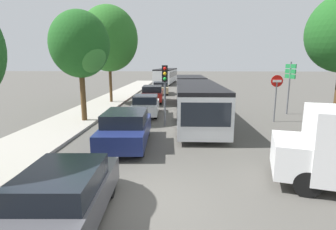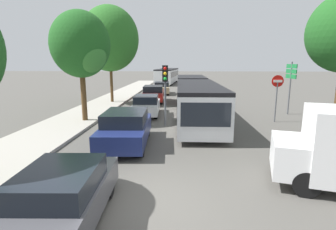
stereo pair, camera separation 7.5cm
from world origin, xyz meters
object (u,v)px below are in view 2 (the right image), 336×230
Objects in this scene: queued_car_navy at (126,128)px; tree_left_mid at (82,46)px; no_entry_sign at (277,91)px; traffic_light at (165,82)px; articulated_bus at (194,94)px; queued_car_graphite at (62,197)px; queued_car_red at (153,94)px; queued_car_white at (146,105)px; direction_sign_post at (291,77)px; tree_left_far at (110,41)px; city_bus_rear at (167,75)px; queued_car_tan at (162,88)px.

tree_left_mid is at bearing 35.50° from queued_car_navy.
no_entry_sign is 0.44× the size of tree_left_mid.
no_entry_sign is (6.58, 1.33, -0.62)m from traffic_light.
queued_car_graphite is at bearing -15.34° from articulated_bus.
queued_car_red is at bearing -132.94° from no_entry_sign.
queued_car_white is at bearing -74.55° from articulated_bus.
direction_sign_post is (9.99, -5.20, 1.82)m from queued_car_red.
tree_left_far is (-0.44, 7.66, 0.91)m from tree_left_mid.
city_bus_rear is 2.96× the size of queued_car_graphite.
traffic_light is at bearing -177.63° from queued_car_tan.
no_entry_sign reaches higher than queued_car_graphite.
queued_car_red is at bearing 174.32° from queued_car_tan.
traffic_light is at bearing -24.30° from queued_car_navy.
city_bus_rear is 2.63× the size of queued_car_navy.
city_bus_rear is 2.92× the size of queued_car_white.
articulated_bus is 9.19m from tree_left_far.
queued_car_white is (0.14, -27.24, -0.75)m from city_bus_rear.
direction_sign_post reaches higher than queued_car_white.
city_bus_rear is at bearing -164.13° from no_entry_sign.
queued_car_white is 8.30m from no_entry_sign.
articulated_bus is at bearing -167.89° from city_bus_rear.
direction_sign_post reaches higher than no_entry_sign.
city_bus_rear is at bearing -2.50° from queued_car_navy.
queued_car_red reaches higher than queued_car_white.
no_entry_sign is at bearing -30.18° from tree_left_far.
direction_sign_post is 13.65m from tree_left_mid.
queued_car_tan is 0.63× the size of tree_left_mid.
direction_sign_post is 0.56× the size of tree_left_mid.
queued_car_navy reaches higher than queued_car_tan.
queued_car_graphite is 12.40m from queued_car_white.
traffic_light is 6.75m from no_entry_sign.
traffic_light is at bearing -172.24° from queued_car_red.
tree_left_far is (-3.57, -0.81, 4.62)m from queued_car_red.
queued_car_tan is (0.25, -15.02, -0.74)m from city_bus_rear.
traffic_light reaches higher than articulated_bus.
tree_left_far is (-3.63, -21.97, 3.93)m from city_bus_rear.
city_bus_rear reaches higher than queued_car_red.
queued_car_tan is 0.49× the size of tree_left_far.
tree_left_far is at bearing -151.74° from traffic_light.
tree_left_far reaches higher than no_entry_sign.
tree_left_far reaches higher than queued_car_navy.
tree_left_far is at bearing -122.38° from articulated_bus.
city_bus_rear is at bearing -173.55° from articulated_bus.
traffic_light is at bearing -172.25° from city_bus_rear.
city_bus_rear is at bearing -2.78° from queued_car_graphite.
no_entry_sign reaches higher than city_bus_rear.
traffic_light is 0.53× the size of tree_left_mid.
tree_left_mid reaches higher than queued_car_red.
tree_left_far is (-5.25, 8.21, 2.87)m from traffic_light.
city_bus_rear is 1.82× the size of tree_left_mid.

